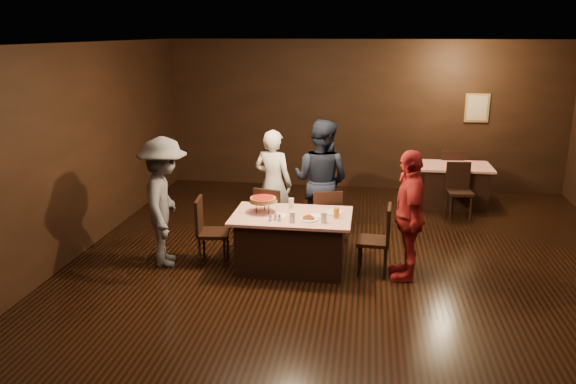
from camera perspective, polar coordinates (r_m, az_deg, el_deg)
The scene contains 23 objects.
room at distance 6.53m, azimuth 7.25°, elevation 7.00°, with size 10.00×10.04×3.02m.
main_table at distance 7.68m, azimuth 0.38°, elevation -5.06°, with size 1.60×1.00×0.77m, color #A41B0A.
back_table at distance 10.88m, azimuth 16.47°, elevation 0.65°, with size 1.30×0.90×0.77m, color #B0100B.
chair_far_left at distance 8.41m, azimuth -1.62°, elevation -2.52°, with size 0.42×0.42×0.95m, color black.
chair_far_right at distance 8.31m, azimuth 3.83°, elevation -2.77°, with size 0.42×0.42×0.95m, color black.
chair_end_left at distance 7.87m, azimuth -7.60°, elevation -3.99°, with size 0.42×0.42×0.95m, color black.
chair_end_right at distance 7.59m, azimuth 8.67°, elevation -4.79°, with size 0.42×0.42×0.95m, color black.
chair_back_near at distance 10.19m, azimuth 17.03°, elevation 0.11°, with size 0.42×0.42×0.95m, color black.
chair_back_far at distance 11.44m, azimuth 16.11°, elevation 1.88°, with size 0.42×0.42×0.95m, color black.
diner_white_jacket at distance 8.76m, azimuth -1.52°, elevation 0.84°, with size 0.62×0.41×1.71m, color silver.
diner_navy_hoodie at distance 8.61m, azimuth 3.37°, elevation 1.17°, with size 0.92×0.71×1.89m, color black.
diner_grey_knit at distance 7.85m, azimuth -12.43°, elevation -1.01°, with size 1.16×0.67×1.80m, color #545559.
diner_red_shirt at distance 7.39m, azimuth 12.14°, elevation -2.34°, with size 1.01×0.42×1.73m, color maroon.
pizza_stand at distance 7.61m, azimuth -2.54°, elevation -0.78°, with size 0.38×0.38×0.22m.
plate_with_slice at distance 7.35m, azimuth 2.13°, elevation -2.67°, with size 0.25×0.25×0.06m.
plate_empty at distance 7.64m, azimuth 4.64°, elevation -2.10°, with size 0.25×0.25×0.01m, color white.
glass_front_left at distance 7.24m, azimuth 0.46°, elevation -2.56°, with size 0.08×0.08×0.14m, color silver.
glass_front_right at distance 7.25m, azimuth 3.65°, elevation -2.58°, with size 0.08×0.08×0.14m, color silver.
glass_amber at distance 7.43m, azimuth 4.93°, elevation -2.14°, with size 0.08×0.08×0.14m, color #BF7F26.
glass_back at distance 7.82m, azimuth 0.33°, elevation -1.14°, with size 0.08×0.08×0.14m, color silver.
condiments at distance 7.30m, azimuth -1.32°, elevation -2.59°, with size 0.17×0.10×0.09m.
napkin_center at distance 7.52m, azimuth 2.66°, elevation -2.41°, with size 0.16×0.16×0.01m, color white.
napkin_left at distance 7.52m, azimuth -0.79°, elevation -2.37°, with size 0.16×0.16×0.01m, color white.
Camera 1 is at (0.11, -6.45, 3.15)m, focal length 35.00 mm.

